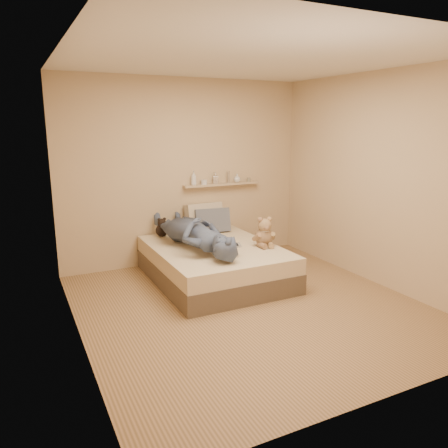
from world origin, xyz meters
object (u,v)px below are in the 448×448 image
teddy_bear (264,234)px  pillow_grey (212,221)px  dark_plush (162,228)px  wall_shelf (222,184)px  pillow_cream (204,217)px  game_console (235,246)px  person (194,232)px  bed (214,263)px

teddy_bear → pillow_grey: 1.01m
dark_plush → wall_shelf: wall_shelf is taller
wall_shelf → pillow_cream: bearing=-166.4°
game_console → teddy_bear: (0.55, 0.25, 0.02)m
pillow_grey → person: person is taller
person → wall_shelf: size_ratio=1.41×
wall_shelf → pillow_grey: bearing=-140.0°
teddy_bear → pillow_cream: (-0.35, 1.10, 0.04)m
pillow_grey → wall_shelf: 0.59m
game_console → dark_plush: 1.37m
bed → wall_shelf: bearing=58.8°
teddy_bear → dark_plush: bearing=134.4°
wall_shelf → person: bearing=-132.9°
dark_plush → pillow_cream: (0.67, 0.07, 0.08)m
dark_plush → teddy_bear: bearing=-45.6°
bed → wall_shelf: wall_shelf is taller
bed → person: 0.50m
pillow_grey → dark_plush: bearing=174.3°
dark_plush → person: size_ratio=0.16×
bed → pillow_grey: pillow_grey is taller
game_console → wall_shelf: size_ratio=0.14×
dark_plush → pillow_cream: 0.68m
pillow_cream → bed: bearing=-105.1°
teddy_bear → wall_shelf: size_ratio=0.32×
teddy_bear → pillow_cream: pillow_cream is taller
teddy_bear → dark_plush: size_ratio=1.43×
game_console → dark_plush: bearing=109.8°
bed → dark_plush: size_ratio=7.08×
dark_plush → pillow_grey: 0.74m
person → teddy_bear: bearing=153.4°
teddy_bear → person: size_ratio=0.23×
person → game_console: bearing=110.2°
game_console → teddy_bear: size_ratio=0.43×
game_console → person: person is taller
pillow_cream → pillow_grey: size_ratio=1.10×
dark_plush → wall_shelf: (0.99, 0.15, 0.53)m
bed → pillow_grey: 0.85m
game_console → teddy_bear: bearing=24.3°
bed → teddy_bear: size_ratio=4.94×
bed → pillow_cream: size_ratio=3.45×
pillow_cream → pillow_grey: 0.16m
teddy_bear → bed: bearing=154.5°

